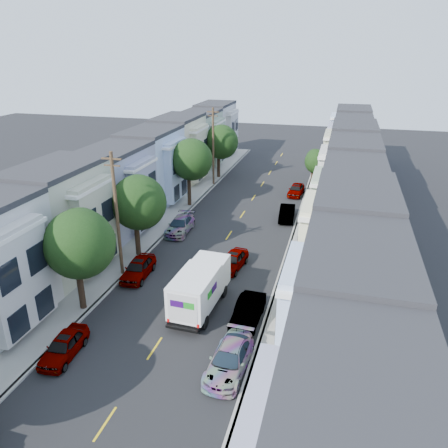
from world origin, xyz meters
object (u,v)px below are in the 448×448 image
(parked_right_d, at_px, (296,190))
(parked_left_b, at_px, (64,346))
(parked_right_a, at_px, (229,359))
(utility_pole_far, at_px, (213,147))
(parked_right_b, at_px, (248,312))
(tree_d, at_px, (191,160))
(lead_sedan, at_px, (233,261))
(tree_c, at_px, (138,203))
(tree_b, at_px, (79,244))
(tree_e, at_px, (220,142))
(parked_left_c, at_px, (138,268))
(tree_far_r, at_px, (316,162))
(utility_pole_near, at_px, (117,216))
(parked_right_c, at_px, (287,213))
(fedex_truck, at_px, (200,287))
(parked_left_d, at_px, (180,225))

(parked_right_d, bearing_deg, parked_left_b, -101.90)
(parked_right_a, relative_size, parked_right_d, 1.10)
(utility_pole_far, bearing_deg, parked_right_b, -69.37)
(tree_d, xyz_separation_m, parked_right_d, (11.20, 7.19, -4.79))
(utility_pole_far, bearing_deg, lead_sedan, -69.64)
(parked_right_a, bearing_deg, parked_right_d, 92.48)
(parked_left_b, bearing_deg, tree_c, 91.95)
(utility_pole_far, xyz_separation_m, parked_right_a, (11.20, -34.63, -4.43))
(tree_b, bearing_deg, tree_e, 90.00)
(parked_left_b, height_order, parked_left_c, parked_left_c)
(parked_left_c, bearing_deg, parked_right_b, -24.71)
(tree_far_r, distance_m, utility_pole_near, 30.34)
(tree_e, distance_m, parked_right_c, 18.23)
(fedex_truck, xyz_separation_m, parked_right_c, (3.58, 18.79, -1.00))
(tree_far_r, bearing_deg, utility_pole_near, -115.81)
(tree_c, relative_size, utility_pole_far, 0.74)
(tree_c, height_order, utility_pole_near, utility_pole_near)
(tree_c, xyz_separation_m, parked_left_c, (1.40, -3.54, -4.24))
(tree_far_r, relative_size, parked_left_c, 1.14)
(parked_right_a, bearing_deg, tree_b, 165.81)
(tree_d, xyz_separation_m, fedex_truck, (7.62, -20.16, -3.78))
(tree_d, height_order, utility_pole_near, utility_pole_near)
(tree_b, relative_size, tree_e, 1.00)
(tree_far_r, xyz_separation_m, utility_pole_far, (-13.19, -1.29, 1.44))
(tree_c, xyz_separation_m, tree_e, (-0.00, 25.90, 0.10))
(fedex_truck, relative_size, parked_left_b, 1.54)
(tree_far_r, bearing_deg, tree_d, -142.54)
(fedex_truck, height_order, parked_right_b, fedex_truck)
(parked_right_c, bearing_deg, tree_c, -136.41)
(parked_left_b, relative_size, parked_left_c, 0.90)
(tree_c, distance_m, parked_right_b, 14.06)
(tree_e, height_order, parked_right_b, tree_e)
(tree_d, xyz_separation_m, parked_right_a, (11.20, -25.81, -4.78))
(parked_left_b, xyz_separation_m, parked_right_a, (9.80, 1.39, 0.05))
(parked_left_d, height_order, parked_right_a, parked_left_d)
(tree_c, xyz_separation_m, parked_right_b, (11.20, -7.36, -4.24))
(utility_pole_far, distance_m, parked_left_b, 36.33)
(fedex_truck, xyz_separation_m, parked_right_d, (3.58, 27.35, -1.01))
(parked_right_c, bearing_deg, tree_b, -121.83)
(tree_c, bearing_deg, tree_b, -90.00)
(parked_left_d, bearing_deg, parked_right_a, -64.62)
(utility_pole_far, xyz_separation_m, parked_right_d, (11.20, -1.64, -4.44))
(tree_e, xyz_separation_m, parked_left_d, (1.40, -19.96, -4.36))
(tree_e, xyz_separation_m, parked_right_a, (11.20, -38.14, -4.37))
(utility_pole_near, bearing_deg, parked_left_b, -82.05)
(tree_far_r, relative_size, parked_right_d, 1.20)
(utility_pole_near, distance_m, lead_sedan, 10.09)
(fedex_truck, xyz_separation_m, parked_left_b, (-6.22, -7.04, -1.05))
(lead_sedan, bearing_deg, parked_right_a, -69.42)
(tree_far_r, distance_m, parked_right_d, 4.64)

